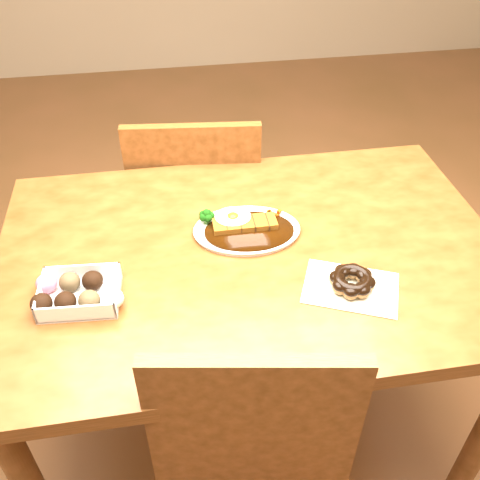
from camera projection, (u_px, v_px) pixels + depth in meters
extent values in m
plane|color=brown|center=(248.00, 421.00, 1.75)|extent=(6.00, 6.00, 0.00)
cube|color=#4F2B0F|center=(251.00, 255.00, 1.29)|extent=(1.20, 0.80, 0.04)
cylinder|color=#4F2B0F|center=(66.00, 291.00, 1.72)|extent=(0.06, 0.06, 0.71)
cylinder|color=#4F2B0F|center=(385.00, 255.00, 1.85)|extent=(0.06, 0.06, 0.71)
cube|color=#4F2B0F|center=(199.00, 211.00, 1.92)|extent=(0.46, 0.46, 0.04)
cylinder|color=#4F2B0F|center=(243.00, 228.00, 2.20)|extent=(0.04, 0.04, 0.41)
cylinder|color=#4F2B0F|center=(160.00, 231.00, 2.19)|extent=(0.04, 0.04, 0.41)
cylinder|color=#4F2B0F|center=(248.00, 287.00, 1.94)|extent=(0.04, 0.04, 0.41)
cylinder|color=#4F2B0F|center=(154.00, 290.00, 1.93)|extent=(0.04, 0.04, 0.41)
cube|color=#4F2B0F|center=(194.00, 185.00, 1.62)|extent=(0.40, 0.07, 0.40)
cube|color=#4F2B0F|center=(253.00, 426.00, 1.00)|extent=(0.40, 0.09, 0.40)
ellipsoid|color=white|center=(247.00, 230.00, 1.32)|extent=(0.27, 0.20, 0.01)
ellipsoid|color=black|center=(249.00, 231.00, 1.30)|extent=(0.23, 0.17, 0.01)
cube|color=#6B380C|center=(245.00, 224.00, 1.31)|extent=(0.16, 0.06, 0.02)
ellipsoid|color=white|center=(233.00, 217.00, 1.31)|extent=(0.09, 0.08, 0.01)
ellipsoid|color=#FFB214|center=(233.00, 216.00, 1.31)|extent=(0.03, 0.03, 0.02)
cube|color=white|center=(80.00, 292.00, 1.13)|extent=(0.17, 0.14, 0.04)
ellipsoid|color=black|center=(41.00, 303.00, 1.10)|extent=(0.05, 0.05, 0.04)
ellipsoid|color=black|center=(65.00, 302.00, 1.10)|extent=(0.05, 0.05, 0.04)
ellipsoid|color=black|center=(89.00, 300.00, 1.11)|extent=(0.05, 0.05, 0.04)
ellipsoid|color=beige|center=(113.00, 299.00, 1.11)|extent=(0.05, 0.05, 0.04)
ellipsoid|color=pink|center=(47.00, 283.00, 1.15)|extent=(0.05, 0.05, 0.04)
ellipsoid|color=black|center=(70.00, 282.00, 1.15)|extent=(0.05, 0.05, 0.04)
ellipsoid|color=black|center=(93.00, 281.00, 1.15)|extent=(0.05, 0.05, 0.04)
cube|color=silver|center=(351.00, 288.00, 1.17)|extent=(0.24, 0.21, 0.00)
torus|color=olive|center=(352.00, 282.00, 1.16)|extent=(0.13, 0.13, 0.03)
torus|color=black|center=(352.00, 279.00, 1.15)|extent=(0.12, 0.12, 0.02)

